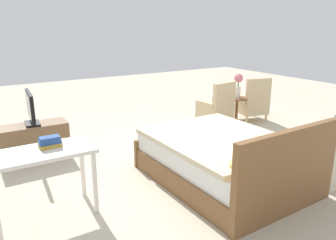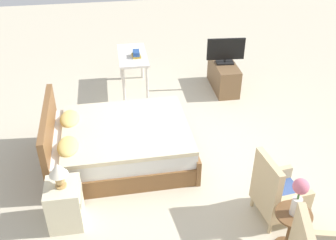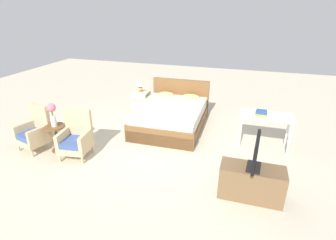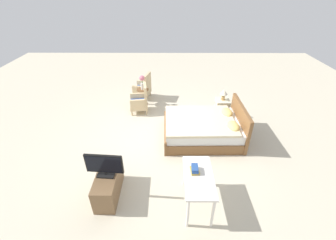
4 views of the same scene
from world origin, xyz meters
The scene contains 11 objects.
ground_plane centered at (0.00, 0.00, 0.00)m, with size 16.00×16.00×0.00m, color beige.
bed centered at (0.08, 1.09, 0.30)m, with size 1.56×2.04×0.96m.
armchair_by_window_right centered at (-1.32, -0.75, 0.37)m, with size 0.61×0.61×0.92m.
side_table centered at (-1.81, -0.71, 0.35)m, with size 0.40×0.40×0.56m.
flower_vase centered at (-1.81, -0.71, 0.85)m, with size 0.17×0.17×0.48m.
nightstand centered at (-1.02, 1.78, 0.29)m, with size 0.44×0.41×0.58m.
table_lamp centered at (-1.02, 1.78, 0.80)m, with size 0.22×0.22×0.33m.
tv_stand centered at (1.98, -1.02, 0.27)m, with size 0.96×0.40×0.53m.
tv_flatscreen centered at (1.98, -1.02, 0.78)m, with size 0.22×0.70×0.49m.
vanity_desk centered at (2.20, 0.69, 0.63)m, with size 1.04×0.52×0.74m.
book_stack centered at (2.08, 0.63, 0.79)m, with size 0.22×0.16×0.11m.
Camera 2 is at (-4.52, 1.08, 3.72)m, focal length 42.00 mm.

